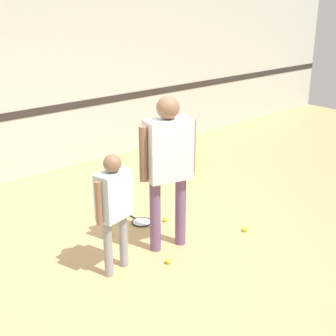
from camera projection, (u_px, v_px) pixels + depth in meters
ground_plane at (153, 251)px, 5.33m from camera, size 16.00×16.00×0.00m
wall_back at (17, 77)px, 7.01m from camera, size 16.00×0.07×3.20m
person_instructor at (168, 158)px, 5.06m from camera, size 0.65×0.39×1.77m
person_student_left at (114, 201)px, 4.69m from camera, size 0.48×0.27×1.30m
racket_spare_on_floor at (141, 221)px, 6.01m from camera, size 0.27×0.50×0.03m
tennis_ball_near_instructor at (168, 261)px, 5.08m from camera, size 0.07×0.07×0.07m
tennis_ball_by_spare_racket at (165, 219)px, 6.02m from camera, size 0.07×0.07×0.07m
tennis_ball_stray_left at (110, 233)px, 5.68m from camera, size 0.07×0.07×0.07m
tennis_ball_stray_right at (245, 229)px, 5.77m from camera, size 0.07×0.07×0.07m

